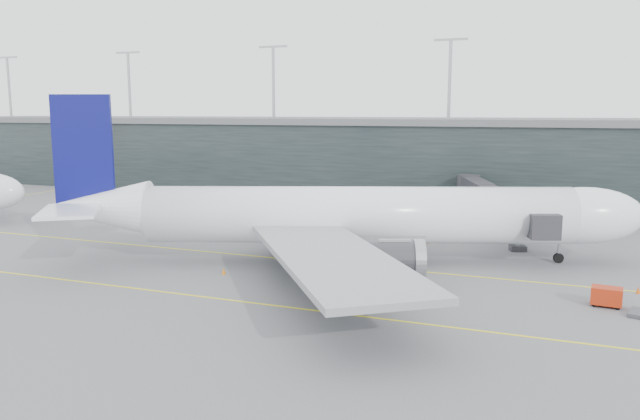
% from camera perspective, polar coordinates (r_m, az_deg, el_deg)
% --- Properties ---
extents(ground, '(320.00, 320.00, 0.00)m').
position_cam_1_polar(ground, '(73.25, 1.07, -4.09)').
color(ground, '#525357').
rests_on(ground, ground).
extents(taxiline_a, '(160.00, 0.25, 0.02)m').
position_cam_1_polar(taxiline_a, '(69.61, -0.06, -4.78)').
color(taxiline_a, yellow).
rests_on(taxiline_a, ground).
extents(taxiline_b, '(160.00, 0.25, 0.02)m').
position_cam_1_polar(taxiline_b, '(55.54, -6.10, -8.45)').
color(taxiline_b, yellow).
rests_on(taxiline_b, ground).
extents(taxiline_lead_main, '(0.25, 60.00, 0.02)m').
position_cam_1_polar(taxiline_lead_main, '(90.70, 8.40, -1.61)').
color(taxiline_lead_main, yellow).
rests_on(taxiline_lead_main, ground).
extents(terminal, '(240.00, 36.00, 29.00)m').
position_cam_1_polar(terminal, '(127.70, 10.08, 4.87)').
color(terminal, black).
rests_on(terminal, ground).
extents(main_aircraft, '(63.60, 58.68, 18.43)m').
position_cam_1_polar(main_aircraft, '(68.77, 3.17, -0.57)').
color(main_aircraft, white).
rests_on(main_aircraft, ground).
extents(jet_bridge, '(15.96, 42.61, 6.12)m').
position_cam_1_polar(jet_bridge, '(91.03, 16.77, 1.05)').
color(jet_bridge, '#2C2C31').
rests_on(jet_bridge, ground).
extents(gse_cart, '(2.62, 1.81, 1.70)m').
position_cam_1_polar(gse_cart, '(59.38, 24.74, -7.15)').
color(gse_cart, '#A8250C').
rests_on(gse_cart, ground).
extents(uld_a, '(2.08, 1.76, 1.71)m').
position_cam_1_polar(uld_a, '(83.18, 0.13, -1.86)').
color(uld_a, '#37363B').
rests_on(uld_a, ground).
extents(uld_b, '(2.41, 2.19, 1.79)m').
position_cam_1_polar(uld_b, '(84.76, 1.09, -1.63)').
color(uld_b, '#37363B').
rests_on(uld_b, ground).
extents(uld_c, '(2.02, 1.64, 1.78)m').
position_cam_1_polar(uld_c, '(82.11, 2.56, -1.99)').
color(uld_c, '#37363B').
rests_on(uld_c, ground).
extents(cone_nose, '(0.39, 0.39, 0.61)m').
position_cam_1_polar(cone_nose, '(64.93, 27.08, -6.55)').
color(cone_nose, '#DA4F0C').
rests_on(cone_nose, ground).
extents(cone_wing_stbd, '(0.39, 0.39, 0.62)m').
position_cam_1_polar(cone_wing_stbd, '(53.39, 1.39, -8.79)').
color(cone_wing_stbd, orange).
rests_on(cone_wing_stbd, ground).
extents(cone_wing_port, '(0.48, 0.48, 0.77)m').
position_cam_1_polar(cone_wing_port, '(80.38, 9.79, -2.76)').
color(cone_wing_port, orange).
rests_on(cone_wing_port, ground).
extents(cone_tail, '(0.44, 0.44, 0.70)m').
position_cam_1_polar(cone_tail, '(65.20, -8.79, -5.54)').
color(cone_tail, '#D06A0B').
rests_on(cone_tail, ground).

